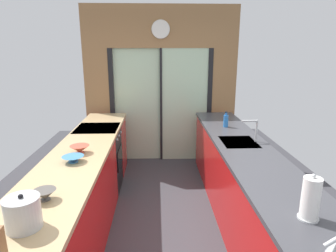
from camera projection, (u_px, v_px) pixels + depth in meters
ground_plane at (164, 211)px, 3.66m from camera, size 5.04×7.60×0.02m
back_wall_unit at (161, 76)px, 5.00m from camera, size 2.64×0.12×2.70m
left_counter_run at (79, 197)px, 3.05m from camera, size 0.62×3.80×0.92m
right_counter_run at (244, 187)px, 3.28m from camera, size 0.62×3.80×0.92m
sink_faucet at (254, 127)px, 3.36m from camera, size 0.19×0.02×0.26m
oven_range at (99, 159)px, 4.13m from camera, size 0.60×0.60×0.92m
mixing_bowl_near at (45, 195)px, 2.07m from camera, size 0.17×0.17×0.08m
mixing_bowl_mid at (73, 159)px, 2.78m from camera, size 0.21×0.21×0.06m
mixing_bowl_far at (80, 149)px, 3.02m from camera, size 0.20×0.20×0.08m
stock_pot at (23, 213)px, 1.74m from camera, size 0.21×0.21×0.23m
soap_bottle at (226, 121)px, 4.03m from camera, size 0.07×0.07×0.22m
paper_towel_roll at (311, 199)px, 1.82m from camera, size 0.13×0.13×0.31m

